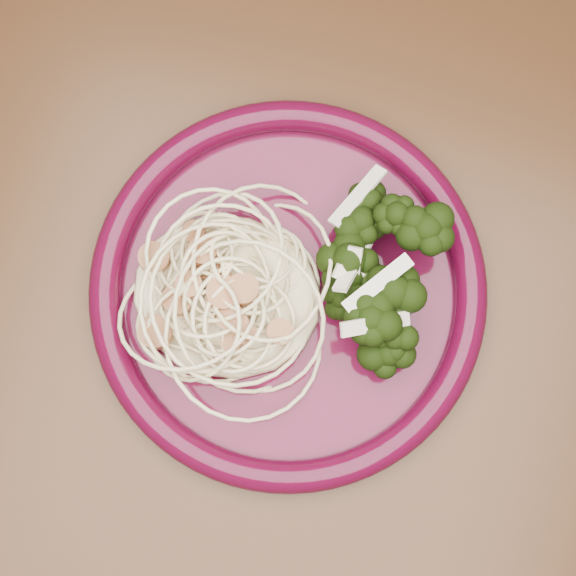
% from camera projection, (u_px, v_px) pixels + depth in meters
% --- Properties ---
extents(dining_table, '(1.20, 0.80, 0.75)m').
position_uv_depth(dining_table, '(259.00, 285.00, 0.75)').
color(dining_table, '#472814').
rests_on(dining_table, ground).
extents(dinner_plate, '(0.41, 0.41, 0.03)m').
position_uv_depth(dinner_plate, '(288.00, 290.00, 0.63)').
color(dinner_plate, '#490A22').
rests_on(dinner_plate, dining_table).
extents(spaghetti_pile, '(0.19, 0.18, 0.03)m').
position_uv_depth(spaghetti_pile, '(226.00, 293.00, 0.62)').
color(spaghetti_pile, beige).
rests_on(spaghetti_pile, dinner_plate).
extents(scallop_cluster, '(0.16, 0.16, 0.04)m').
position_uv_depth(scallop_cluster, '(222.00, 284.00, 0.58)').
color(scallop_cluster, '#B16E3F').
rests_on(scallop_cluster, spaghetti_pile).
extents(broccoli_pile, '(0.14, 0.17, 0.05)m').
position_uv_depth(broccoli_pile, '(365.00, 278.00, 0.61)').
color(broccoli_pile, black).
rests_on(broccoli_pile, dinner_plate).
extents(onion_garnish, '(0.09, 0.11, 0.06)m').
position_uv_depth(onion_garnish, '(369.00, 270.00, 0.58)').
color(onion_garnish, beige).
rests_on(onion_garnish, broccoli_pile).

